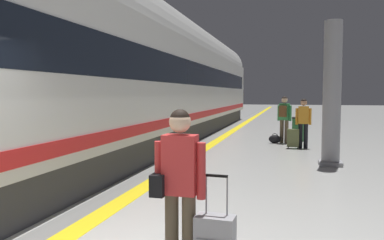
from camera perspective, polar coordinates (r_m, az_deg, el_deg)
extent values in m
cube|color=yellow|center=(13.38, 2.67, -3.77)|extent=(0.36, 80.00, 0.01)
cube|color=slate|center=(13.44, 1.47, -3.74)|extent=(0.54, 80.00, 0.01)
cube|color=#38383D|center=(13.81, -5.65, -2.10)|extent=(2.67, 27.33, 0.70)
cube|color=silver|center=(13.74, -5.70, 5.39)|extent=(2.90, 28.47, 2.90)
cylinder|color=silver|center=(13.85, -5.74, 11.19)|extent=(2.84, 27.90, 2.84)
cube|color=black|center=(13.75, -5.71, 6.84)|extent=(2.93, 26.76, 0.80)
cube|color=red|center=(13.76, -5.67, 0.59)|extent=(2.94, 27.90, 0.24)
cube|color=gray|center=(18.25, -5.36, 4.25)|extent=(0.02, 0.90, 2.00)
cylinder|color=brown|center=(3.94, -0.48, -16.81)|extent=(0.14, 0.14, 0.82)
cylinder|color=brown|center=(3.98, -3.02, -16.55)|extent=(0.14, 0.14, 0.82)
cube|color=red|center=(3.77, -1.78, -6.64)|extent=(0.33, 0.20, 0.59)
cylinder|color=red|center=(3.71, 1.37, -7.57)|extent=(0.09, 0.09, 0.55)
cylinder|color=red|center=(3.84, -4.91, -7.21)|extent=(0.09, 0.09, 0.55)
sphere|color=beige|center=(3.71, -1.79, -0.27)|extent=(0.21, 0.21, 0.21)
sphere|color=black|center=(3.71, -1.80, 0.10)|extent=(0.20, 0.20, 0.20)
cube|color=black|center=(3.84, -4.73, -9.42)|extent=(0.14, 0.27, 0.21)
cylinder|color=gray|center=(3.79, 5.25, -11.17)|extent=(0.02, 0.02, 0.38)
cylinder|color=gray|center=(3.83, 2.14, -10.96)|extent=(0.02, 0.02, 0.38)
cube|color=black|center=(3.76, 3.69, -8.27)|extent=(0.22, 0.04, 0.02)
cylinder|color=black|center=(13.16, 15.79, -2.29)|extent=(0.13, 0.13, 0.81)
cylinder|color=black|center=(13.17, 16.55, -2.30)|extent=(0.13, 0.13, 0.81)
cube|color=orange|center=(13.11, 16.23, 0.71)|extent=(0.33, 0.20, 0.58)
cylinder|color=orange|center=(13.11, 15.30, 0.52)|extent=(0.09, 0.09, 0.54)
cylinder|color=orange|center=(13.13, 17.14, 0.49)|extent=(0.09, 0.09, 0.54)
sphere|color=#A37556|center=(13.09, 16.26, 2.52)|extent=(0.21, 0.21, 0.21)
sphere|color=black|center=(13.09, 16.26, 2.63)|extent=(0.19, 0.19, 0.19)
cube|color=#596038|center=(13.01, 14.77, -2.59)|extent=(0.38, 0.22, 0.58)
cube|color=#596038|center=(13.14, 14.77, -2.84)|extent=(0.31, 0.02, 0.32)
cylinder|color=black|center=(12.99, 14.12, -4.01)|extent=(0.02, 0.06, 0.06)
cylinder|color=black|center=(12.99, 15.38, -4.03)|extent=(0.02, 0.06, 0.06)
cylinder|color=brown|center=(14.39, 13.18, -1.66)|extent=(0.14, 0.14, 0.84)
cylinder|color=brown|center=(14.32, 13.85, -1.69)|extent=(0.14, 0.14, 0.84)
cube|color=#338C4C|center=(14.31, 13.56, 1.20)|extent=(0.39, 0.31, 0.60)
cylinder|color=#338C4C|center=(14.40, 12.76, 1.03)|extent=(0.09, 0.09, 0.56)
cylinder|color=#338C4C|center=(14.24, 14.40, 0.97)|extent=(0.09, 0.09, 0.56)
sphere|color=beige|center=(14.29, 13.59, 2.93)|extent=(0.22, 0.22, 0.22)
sphere|color=black|center=(14.29, 13.59, 3.03)|extent=(0.20, 0.20, 0.20)
cube|color=brown|center=(14.17, 13.34, 1.26)|extent=(0.29, 0.22, 0.40)
ellipsoid|color=black|center=(14.26, 12.20, -2.79)|extent=(0.44, 0.26, 0.30)
torus|color=black|center=(14.25, 12.21, -2.39)|extent=(0.22, 0.02, 0.22)
cylinder|color=gray|center=(10.20, 20.08, 3.70)|extent=(0.44, 0.44, 3.60)
cube|color=gray|center=(10.35, 19.85, -6.04)|extent=(0.56, 0.56, 0.10)
cylinder|color=#2D6638|center=(15.11, 15.46, -1.42)|extent=(0.44, 0.44, 0.85)
cylinder|color=#262628|center=(15.07, 15.49, 0.31)|extent=(0.46, 0.46, 0.06)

